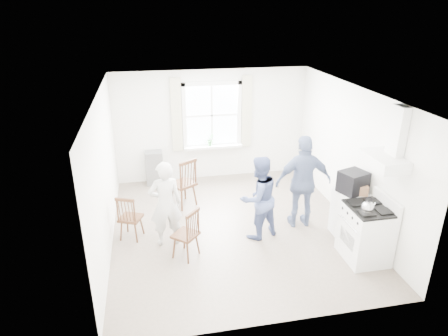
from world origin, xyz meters
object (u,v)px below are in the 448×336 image
low_cabinet (349,214)px  windsor_chair_c (190,229)px  windsor_chair_a (186,178)px  windsor_chair_b (128,214)px  gas_stove (366,233)px  person_right (303,182)px  stereo_stack (353,182)px  person_mid (259,198)px  person_left (166,204)px

low_cabinet → windsor_chair_c: size_ratio=1.00×
windsor_chair_a → windsor_chair_b: size_ratio=1.23×
gas_stove → windsor_chair_c: bearing=168.9°
low_cabinet → gas_stove: bearing=-95.7°
windsor_chair_c → low_cabinet: bearing=2.8°
windsor_chair_c → person_right: size_ratio=0.50×
low_cabinet → windsor_chair_b: bearing=171.2°
stereo_stack → windsor_chair_c: bearing=-177.8°
gas_stove → windsor_chair_b: bearing=161.3°
person_mid → low_cabinet: bearing=148.0°
low_cabinet → windsor_chair_b: (-3.92, 0.61, 0.08)m
stereo_stack → person_right: bearing=139.9°
windsor_chair_a → windsor_chair_b: 1.57m
stereo_stack → person_left: 3.27m
windsor_chair_a → person_left: 1.39m
windsor_chair_a → person_mid: bearing=-50.1°
stereo_stack → person_right: (-0.67, 0.57, -0.20)m
stereo_stack → windsor_chair_a: bearing=148.0°
windsor_chair_c → person_left: person_left is taller
windsor_chair_c → person_mid: (1.28, 0.45, 0.23)m
gas_stove → windsor_chair_c: (-2.83, 0.56, 0.07)m
low_cabinet → windsor_chair_a: bearing=148.8°
low_cabinet → stereo_stack: (-0.03, -0.03, 0.64)m
gas_stove → person_right: person_right is taller
low_cabinet → person_left: size_ratio=0.58×
low_cabinet → stereo_stack: 0.64m
windsor_chair_c → person_right: person_right is taller
stereo_stack → windsor_chair_a: size_ratio=0.49×
person_right → windsor_chair_b: bearing=2.3°
windsor_chair_b → low_cabinet: bearing=-8.8°
gas_stove → low_cabinet: 0.70m
gas_stove → windsor_chair_b: (-3.85, 1.31, 0.05)m
low_cabinet → person_left: person_left is taller
stereo_stack → low_cabinet: bearing=48.4°
stereo_stack → person_left: size_ratio=0.34×
gas_stove → low_cabinet: (0.07, 0.70, -0.03)m
stereo_stack → person_mid: 1.66m
windsor_chair_b → windsor_chair_c: size_ratio=0.97×
windsor_chair_a → person_left: person_left is taller
low_cabinet → windsor_chair_a: windsor_chair_a is taller
windsor_chair_b → person_left: 0.74m
low_cabinet → windsor_chair_c: bearing=-177.2°
person_left → windsor_chair_c: bearing=117.3°
person_right → gas_stove: bearing=120.8°
low_cabinet → windsor_chair_a: size_ratio=0.84×
person_left → person_right: (2.55, 0.15, 0.12)m
person_left → low_cabinet: bearing=166.7°
person_mid → windsor_chair_a: bearing=-71.5°
gas_stove → person_mid: person_mid is taller
windsor_chair_a → windsor_chair_b: bearing=-137.2°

